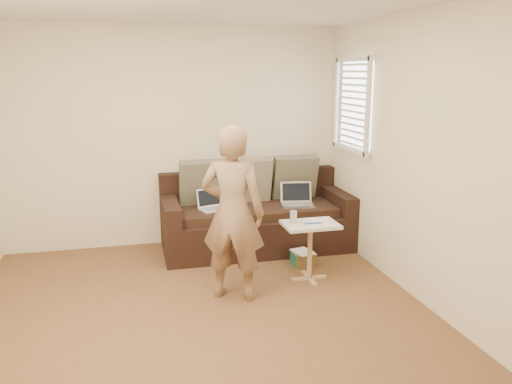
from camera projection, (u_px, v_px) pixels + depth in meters
The scene contains 17 objects.
floor at pixel (204, 325), 4.27m from camera, with size 4.50×4.50×0.00m, color brown.
wall_back at pixel (174, 138), 6.09m from camera, with size 4.00×4.00×0.00m, color beige.
wall_front at pixel (287, 288), 1.84m from camera, with size 4.00×4.00×0.00m, color beige.
wall_right at pixel (429, 162), 4.44m from camera, with size 4.50×4.50×0.00m, color beige.
window_blinds at pixel (353, 105), 5.76m from camera, with size 0.12×0.88×1.08m, color white, non-canonical shape.
sofa at pixel (256, 214), 6.06m from camera, with size 2.20×0.95×0.85m, color black, non-canonical shape.
pillow_left at pixel (203, 183), 6.02m from camera, with size 0.55×0.14×0.55m, color #53533D, non-canonical shape.
pillow_mid at pixel (248, 180), 6.16m from camera, with size 0.55×0.14×0.55m, color #756C53, non-canonical shape.
pillow_right at pixel (295, 177), 6.34m from camera, with size 0.55×0.14×0.55m, color #53533D, non-canonical shape.
laptop_silver at pixel (298, 206), 6.04m from camera, with size 0.37×0.27×0.25m, color #B7BABC, non-canonical shape.
laptop_white at pixel (215, 210), 5.87m from camera, with size 0.32×0.23×0.23m, color white, non-canonical shape.
person at pixel (233, 213), 4.64m from camera, with size 0.59×0.40×1.63m, color #88694A.
side_table at pixel (310, 251), 5.15m from camera, with size 0.54×0.38×0.60m, color silver, non-canonical shape.
drinking_glass at pixel (293, 217), 5.09m from camera, with size 0.07×0.07×0.12m, color silver, non-canonical shape.
scissors at pixel (313, 223), 5.05m from camera, with size 0.18×0.10×0.02m, color silver, non-canonical shape.
paper_on_table at pixel (319, 222), 5.12m from camera, with size 0.21×0.30×0.00m, color white, non-canonical shape.
striped_box at pixel (303, 258), 5.60m from camera, with size 0.24×0.24×0.15m, color #C84E1E, non-canonical shape.
Camera 1 is at (-0.53, -3.89, 2.06)m, focal length 35.91 mm.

